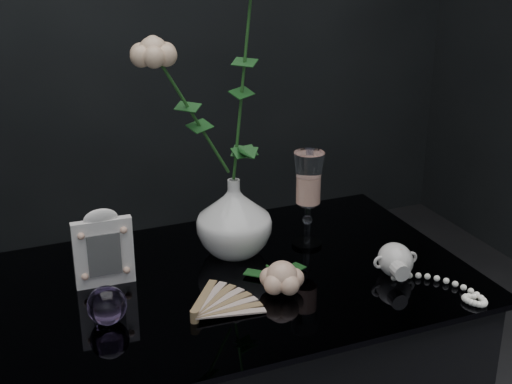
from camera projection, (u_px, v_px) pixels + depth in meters
name	position (u px, v px, depth m)	size (l,w,h in m)	color
vase	(234.00, 217.00, 1.46)	(0.16, 0.16, 0.16)	white
wine_glass	(308.00, 200.00, 1.49)	(0.06, 0.06, 0.21)	white
picture_frame	(103.00, 247.00, 1.34)	(0.12, 0.09, 0.16)	white
paperweight	(107.00, 305.00, 1.23)	(0.07, 0.07, 0.07)	#9673BB
paper_fan	(194.00, 315.00, 1.24)	(0.26, 0.20, 0.03)	beige
loose_rose	(282.00, 277.00, 1.33)	(0.14, 0.18, 0.06)	beige
pearl_jar	(396.00, 259.00, 1.39)	(0.23, 0.24, 0.07)	white
roses	(216.00, 85.00, 1.35)	(0.28, 0.11, 0.47)	beige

